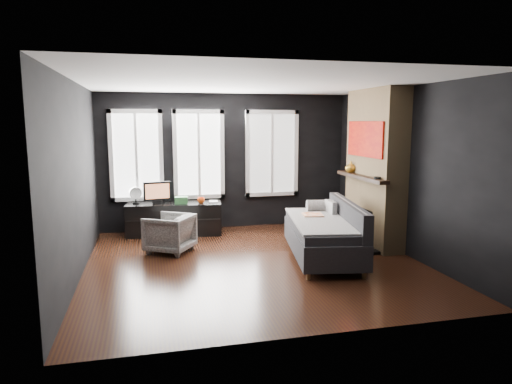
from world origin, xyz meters
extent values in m
plane|color=black|center=(0.00, 0.00, 0.00)|extent=(5.00, 5.00, 0.00)
plane|color=white|center=(0.00, 0.00, 2.70)|extent=(5.00, 5.00, 0.00)
cube|color=black|center=(0.00, 2.50, 1.35)|extent=(5.00, 0.02, 2.70)
cube|color=black|center=(-2.50, 0.00, 1.35)|extent=(0.02, 5.00, 2.70)
cube|color=black|center=(2.50, 0.00, 1.35)|extent=(0.02, 5.00, 2.70)
cube|color=gray|center=(1.42, 0.42, 0.65)|extent=(0.09, 0.36, 0.36)
imported|color=white|center=(-1.23, 0.90, 0.35)|extent=(0.89, 0.91, 0.69)
imported|color=#F44E10|center=(-0.58, 1.96, 0.68)|extent=(0.16, 0.14, 0.14)
imported|color=#B5A58E|center=(-0.41, 2.06, 0.72)|extent=(0.17, 0.04, 0.23)
cube|color=#326F38|center=(-0.95, 2.00, 0.68)|extent=(0.25, 0.17, 0.13)
imported|color=#C57E33|center=(2.05, 1.05, 1.33)|extent=(0.25, 0.25, 0.20)
cylinder|color=black|center=(2.05, 0.05, 1.25)|extent=(0.13, 0.13, 0.04)
camera|label=1|loc=(-1.54, -6.58, 2.14)|focal=32.00mm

